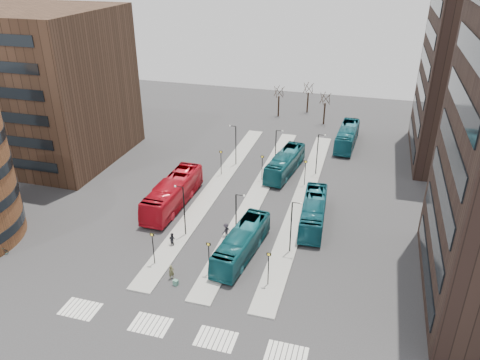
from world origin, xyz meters
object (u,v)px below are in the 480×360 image
(teal_bus_b, at_px, (285,163))
(teal_bus_c, at_px, (313,212))
(traveller, at_px, (171,272))
(teal_bus_a, at_px, (242,243))
(red_bus, at_px, (173,193))
(teal_bus_d, at_px, (347,136))
(commuter_a, at_px, (172,239))
(suitcase, at_px, (176,283))
(commuter_b, at_px, (234,260))
(bicycle_far, at_px, (0,250))
(commuter_c, at_px, (226,230))

(teal_bus_b, xyz_separation_m, teal_bus_c, (5.91, -12.62, -0.04))
(traveller, bearing_deg, teal_bus_a, 5.71)
(red_bus, bearing_deg, teal_bus_d, 55.04)
(traveller, bearing_deg, teal_bus_d, 31.11)
(red_bus, distance_m, teal_bus_c, 17.59)
(teal_bus_d, xyz_separation_m, commuter_a, (-15.95, -34.85, -0.83))
(suitcase, bearing_deg, commuter_a, 127.41)
(teal_bus_b, distance_m, traveller, 27.60)
(red_bus, xyz_separation_m, commuter_b, (11.02, -10.01, -1.01))
(suitcase, bearing_deg, teal_bus_d, 83.79)
(teal_bus_d, bearing_deg, suitcase, -104.71)
(red_bus, height_order, bicycle_far, red_bus)
(commuter_a, height_order, commuter_b, commuter_a)
(commuter_a, bearing_deg, traveller, 130.44)
(commuter_a, xyz_separation_m, bicycle_far, (-16.98, -6.60, -0.35))
(suitcase, relative_size, commuter_c, 0.33)
(suitcase, height_order, teal_bus_a, teal_bus_a)
(teal_bus_a, distance_m, commuter_b, 2.22)
(teal_bus_d, distance_m, bicycle_far, 52.95)
(suitcase, xyz_separation_m, teal_bus_d, (12.94, 40.99, 1.34))
(teal_bus_d, bearing_deg, bicycle_far, -125.66)
(commuter_b, height_order, bicycle_far, commuter_b)
(red_bus, xyz_separation_m, commuter_c, (8.59, -5.02, -0.94))
(teal_bus_b, bearing_deg, red_bus, -123.66)
(teal_bus_d, bearing_deg, commuter_c, -106.09)
(teal_bus_c, height_order, commuter_c, teal_bus_c)
(red_bus, height_order, teal_bus_b, red_bus)
(teal_bus_b, relative_size, teal_bus_c, 1.03)
(commuter_a, xyz_separation_m, commuter_b, (7.57, -1.70, -0.01))
(teal_bus_a, bearing_deg, red_bus, 151.41)
(teal_bus_b, bearing_deg, teal_bus_a, -83.54)
(teal_bus_a, distance_m, commuter_c, 3.99)
(teal_bus_a, bearing_deg, bicycle_far, -157.69)
(red_bus, xyz_separation_m, teal_bus_c, (17.58, 0.68, -0.26))
(traveller, xyz_separation_m, commuter_b, (5.33, 3.62, 0.02))
(red_bus, height_order, teal_bus_d, red_bus)
(teal_bus_c, distance_m, commuter_a, 16.76)
(teal_bus_c, relative_size, commuter_c, 6.43)
(teal_bus_b, distance_m, teal_bus_c, 13.94)
(teal_bus_b, height_order, commuter_b, teal_bus_b)
(commuter_a, relative_size, commuter_c, 0.93)
(teal_bus_b, bearing_deg, suitcase, -93.03)
(traveller, bearing_deg, red_bus, 72.63)
(suitcase, xyz_separation_m, teal_bus_b, (5.21, 27.76, 1.28))
(commuter_b, bearing_deg, red_bus, 62.40)
(teal_bus_b, distance_m, commuter_b, 23.33)
(bicycle_far, bearing_deg, commuter_c, -79.35)
(teal_bus_b, bearing_deg, commuter_b, -83.99)
(teal_bus_b, bearing_deg, commuter_c, -91.93)
(red_bus, height_order, teal_bus_a, red_bus)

